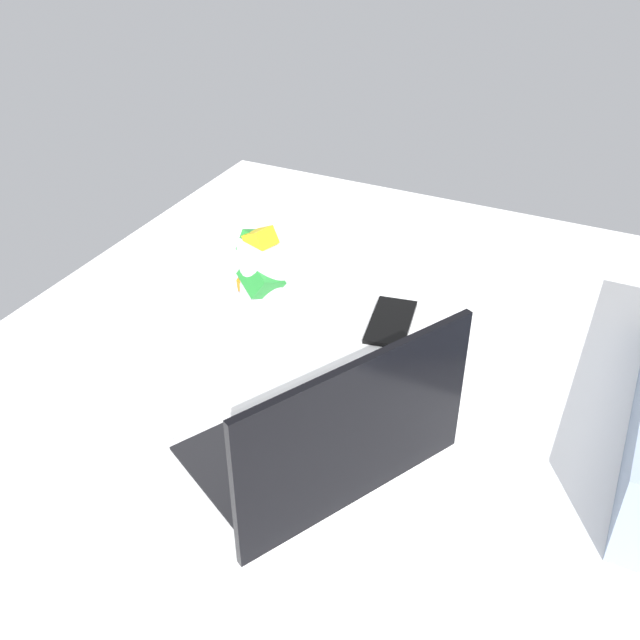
{
  "coord_description": "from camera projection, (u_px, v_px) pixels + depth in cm",
  "views": [
    {
      "loc": [
        59.72,
        23.96,
        87.91
      ],
      "look_at": [
        -25.32,
        -16.94,
        24.0
      ],
      "focal_mm": 40.87,
      "sensor_mm": 36.0,
      "label": 1
    }
  ],
  "objects": [
    {
      "name": "bed_mattress",
      "position": [
        352.0,
        539.0,
        0.97
      ],
      "size": [
        180.0,
        140.0,
        18.0
      ],
      "primitive_type": "cube",
      "color": "white",
      "rests_on": "ground"
    },
    {
      "name": "laptop",
      "position": [
        317.0,
        446.0,
        0.93
      ],
      "size": [
        39.93,
        35.8,
        23.0
      ],
      "rotation": [
        0.0,
        0.0,
        -0.49
      ],
      "color": "silver",
      "rests_on": "bed_mattress"
    },
    {
      "name": "snack_cup",
      "position": [
        262.0,
        268.0,
        1.27
      ],
      "size": [
        10.89,
        10.0,
        14.24
      ],
      "color": "silver",
      "rests_on": "bed_mattress"
    },
    {
      "name": "cell_phone",
      "position": [
        391.0,
        322.0,
        1.24
      ],
      "size": [
        14.98,
        9.16,
        0.8
      ],
      "primitive_type": "cube",
      "rotation": [
        0.0,
        0.0,
        4.89
      ],
      "color": "black",
      "rests_on": "bed_mattress"
    }
  ]
}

